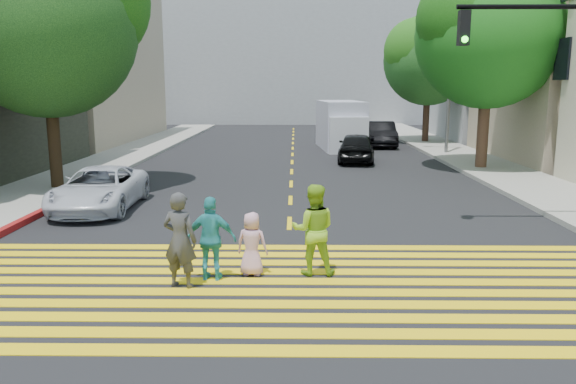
{
  "coord_description": "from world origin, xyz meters",
  "views": [
    {
      "loc": [
        0.14,
        -8.25,
        3.53
      ],
      "look_at": [
        0.0,
        3.0,
        1.4
      ],
      "focal_mm": 35.0,
      "sensor_mm": 36.0,
      "label": 1
    }
  ],
  "objects_px": {
    "tree_right_near": "(491,27)",
    "white_van": "(341,126)",
    "pedestrian_woman": "(313,230)",
    "dark_car_parked": "(381,134)",
    "pedestrian_child": "(252,244)",
    "white_sedan": "(99,189)",
    "traffic_signal": "(569,78)",
    "pedestrian_extra": "(212,239)",
    "tree_left": "(47,17)",
    "tree_right_far": "(430,55)",
    "dark_car_near": "(356,147)",
    "pedestrian_man": "(180,240)",
    "silver_car": "(346,131)"
  },
  "relations": [
    {
      "from": "tree_right_near",
      "to": "white_van",
      "type": "bearing_deg",
      "value": 123.49
    },
    {
      "from": "pedestrian_woman",
      "to": "dark_car_parked",
      "type": "xyz_separation_m",
      "value": [
        4.74,
        23.12,
        -0.13
      ]
    },
    {
      "from": "pedestrian_child",
      "to": "white_sedan",
      "type": "xyz_separation_m",
      "value": [
        -4.84,
        5.67,
        0.0
      ]
    },
    {
      "from": "white_sedan",
      "to": "traffic_signal",
      "type": "xyz_separation_m",
      "value": [
        12.18,
        -2.14,
        3.1
      ]
    },
    {
      "from": "pedestrian_child",
      "to": "dark_car_parked",
      "type": "bearing_deg",
      "value": -91.63
    },
    {
      "from": "pedestrian_extra",
      "to": "white_van",
      "type": "relative_size",
      "value": 0.27
    },
    {
      "from": "pedestrian_child",
      "to": "traffic_signal",
      "type": "bearing_deg",
      "value": -141.63
    },
    {
      "from": "tree_right_near",
      "to": "pedestrian_child",
      "type": "relative_size",
      "value": 7.18
    },
    {
      "from": "tree_right_near",
      "to": "pedestrian_child",
      "type": "distance_m",
      "value": 17.09
    },
    {
      "from": "tree_left",
      "to": "traffic_signal",
      "type": "height_order",
      "value": "tree_left"
    },
    {
      "from": "pedestrian_woman",
      "to": "traffic_signal",
      "type": "bearing_deg",
      "value": -149.72
    },
    {
      "from": "tree_right_far",
      "to": "white_sedan",
      "type": "height_order",
      "value": "tree_right_far"
    },
    {
      "from": "pedestrian_extra",
      "to": "traffic_signal",
      "type": "xyz_separation_m",
      "value": [
        8.05,
        3.83,
        2.93
      ]
    },
    {
      "from": "dark_car_near",
      "to": "dark_car_parked",
      "type": "bearing_deg",
      "value": -100.7
    },
    {
      "from": "pedestrian_man",
      "to": "dark_car_parked",
      "type": "distance_m",
      "value": 24.9
    },
    {
      "from": "tree_left",
      "to": "white_van",
      "type": "distance_m",
      "value": 17.5
    },
    {
      "from": "tree_left",
      "to": "tree_right_near",
      "type": "bearing_deg",
      "value": 17.32
    },
    {
      "from": "pedestrian_extra",
      "to": "silver_car",
      "type": "height_order",
      "value": "pedestrian_extra"
    },
    {
      "from": "pedestrian_man",
      "to": "dark_car_near",
      "type": "xyz_separation_m",
      "value": [
        4.91,
        16.88,
        -0.16
      ]
    },
    {
      "from": "pedestrian_child",
      "to": "pedestrian_extra",
      "type": "distance_m",
      "value": 0.79
    },
    {
      "from": "tree_right_far",
      "to": "white_van",
      "type": "distance_m",
      "value": 7.69
    },
    {
      "from": "silver_car",
      "to": "white_van",
      "type": "xyz_separation_m",
      "value": [
        -0.79,
        -5.42,
        0.67
      ]
    },
    {
      "from": "white_van",
      "to": "traffic_signal",
      "type": "distance_m",
      "value": 18.84
    },
    {
      "from": "pedestrian_child",
      "to": "white_sedan",
      "type": "height_order",
      "value": "white_sedan"
    },
    {
      "from": "pedestrian_woman",
      "to": "white_van",
      "type": "bearing_deg",
      "value": -94.92
    },
    {
      "from": "pedestrian_woman",
      "to": "silver_car",
      "type": "bearing_deg",
      "value": -95.4
    },
    {
      "from": "dark_car_near",
      "to": "pedestrian_child",
      "type": "bearing_deg",
      "value": 83.99
    },
    {
      "from": "tree_right_near",
      "to": "dark_car_parked",
      "type": "xyz_separation_m",
      "value": [
        -2.89,
        9.53,
        -5.17
      ]
    },
    {
      "from": "tree_left",
      "to": "traffic_signal",
      "type": "distance_m",
      "value": 15.59
    },
    {
      "from": "dark_car_parked",
      "to": "tree_right_far",
      "type": "bearing_deg",
      "value": 34.15
    },
    {
      "from": "tree_right_near",
      "to": "dark_car_near",
      "type": "height_order",
      "value": "tree_right_near"
    },
    {
      "from": "silver_car",
      "to": "traffic_signal",
      "type": "bearing_deg",
      "value": 87.71
    },
    {
      "from": "pedestrian_child",
      "to": "dark_car_parked",
      "type": "xyz_separation_m",
      "value": [
        5.9,
        23.19,
        0.13
      ]
    },
    {
      "from": "pedestrian_child",
      "to": "white_sedan",
      "type": "relative_size",
      "value": 0.28
    },
    {
      "from": "tree_left",
      "to": "white_sedan",
      "type": "bearing_deg",
      "value": -51.13
    },
    {
      "from": "pedestrian_child",
      "to": "tree_right_far",
      "type": "bearing_deg",
      "value": -97.1
    },
    {
      "from": "tree_right_near",
      "to": "pedestrian_woman",
      "type": "xyz_separation_m",
      "value": [
        -7.64,
        -13.59,
        -5.03
      ]
    },
    {
      "from": "white_sedan",
      "to": "traffic_signal",
      "type": "relative_size",
      "value": 0.77
    },
    {
      "from": "dark_car_near",
      "to": "silver_car",
      "type": "xyz_separation_m",
      "value": [
        0.5,
        11.01,
        -0.09
      ]
    },
    {
      "from": "white_sedan",
      "to": "silver_car",
      "type": "xyz_separation_m",
      "value": [
        9.05,
        21.54,
        0.0
      ]
    },
    {
      "from": "tree_left",
      "to": "pedestrian_extra",
      "type": "bearing_deg",
      "value": -53.87
    },
    {
      "from": "tree_right_near",
      "to": "silver_car",
      "type": "xyz_separation_m",
      "value": [
        -4.59,
        13.55,
        -5.29
      ]
    },
    {
      "from": "tree_right_far",
      "to": "dark_car_near",
      "type": "xyz_separation_m",
      "value": [
        -5.32,
        -8.89,
        -4.69
      ]
    },
    {
      "from": "silver_car",
      "to": "dark_car_parked",
      "type": "bearing_deg",
      "value": 103.1
    },
    {
      "from": "pedestrian_man",
      "to": "white_sedan",
      "type": "bearing_deg",
      "value": -43.65
    },
    {
      "from": "tree_right_near",
      "to": "pedestrian_woman",
      "type": "bearing_deg",
      "value": -119.32
    },
    {
      "from": "tree_right_far",
      "to": "dark_car_parked",
      "type": "distance_m",
      "value": 5.91
    },
    {
      "from": "pedestrian_woman",
      "to": "white_sedan",
      "type": "height_order",
      "value": "pedestrian_woman"
    },
    {
      "from": "tree_left",
      "to": "white_sedan",
      "type": "height_order",
      "value": "tree_left"
    },
    {
      "from": "tree_left",
      "to": "white_van",
      "type": "height_order",
      "value": "tree_left"
    }
  ]
}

